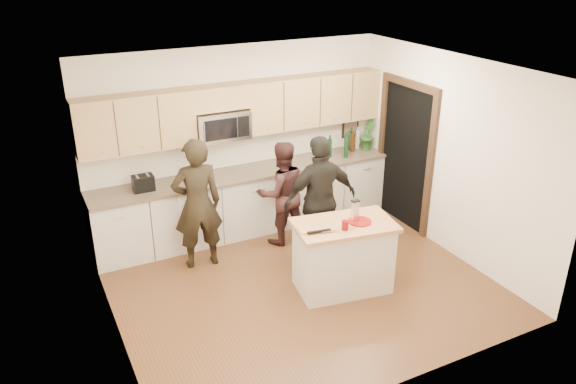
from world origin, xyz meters
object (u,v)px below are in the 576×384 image
island (343,256)px  toaster (143,183)px  woman_center (282,193)px  woman_right (320,200)px  woman_left (197,204)px

island → toaster: toaster is taller
island → woman_center: (-0.13, 1.43, 0.30)m
woman_center → woman_right: (0.23, -0.68, 0.12)m
woman_left → woman_right: (1.49, -0.59, -0.01)m
toaster → woman_right: size_ratio=0.16×
toaster → woman_center: bearing=-16.9°
woman_left → island: bearing=141.3°
toaster → woman_right: 2.36m
woman_center → woman_right: woman_right is taller
woman_left → woman_right: woman_left is taller
island → woman_right: woman_right is taller
island → toaster: bearing=143.5°
toaster → woman_right: woman_right is taller
island → woman_center: woman_center is taller
woman_left → woman_center: 1.26m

